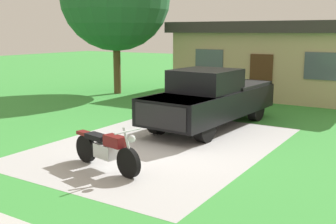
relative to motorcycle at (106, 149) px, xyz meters
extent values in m
plane|color=green|center=(-0.04, 2.38, -0.47)|extent=(80.00, 80.00, 0.00)
cube|color=#B4B4B4|center=(-0.04, 2.38, -0.47)|extent=(5.50, 7.68, 0.01)
cylinder|color=black|center=(0.74, -0.16, -0.14)|extent=(0.67, 0.25, 0.66)
cylinder|color=black|center=(-0.77, 0.16, -0.14)|extent=(0.67, 0.25, 0.66)
cube|color=silver|center=(-0.04, 0.01, -0.05)|extent=(0.60, 0.37, 0.32)
cube|color=maroon|center=(0.30, -0.06, 0.25)|extent=(0.56, 0.36, 0.24)
cube|color=black|center=(-0.33, 0.07, 0.23)|extent=(0.65, 0.40, 0.12)
cube|color=maroon|center=(-0.77, 0.16, 0.23)|extent=(0.51, 0.30, 0.08)
cylinder|color=silver|center=(0.74, -0.16, 0.23)|extent=(0.34, 0.13, 0.77)
cylinder|color=silver|center=(0.74, -0.16, 0.55)|extent=(0.18, 0.69, 0.04)
sphere|color=silver|center=(0.86, -0.18, 0.41)|extent=(0.16, 0.16, 0.16)
cylinder|color=black|center=(0.80, 3.28, -0.05)|extent=(0.35, 0.86, 0.84)
cylinder|color=black|center=(-0.84, 3.38, -0.05)|extent=(0.35, 0.86, 0.84)
cylinder|color=black|center=(1.01, 6.77, -0.05)|extent=(0.35, 0.86, 0.84)
cylinder|color=black|center=(-0.63, 6.87, -0.05)|extent=(0.35, 0.86, 0.84)
cube|color=black|center=(0.09, 5.13, 0.33)|extent=(2.33, 5.71, 0.80)
cube|color=black|center=(-0.02, 3.28, 0.63)|extent=(2.01, 2.01, 0.20)
cube|color=black|center=(0.06, 4.73, 1.08)|extent=(1.91, 2.00, 0.70)
cube|color=#3F4C56|center=(0.02, 3.93, 0.98)|extent=(1.71, 0.26, 0.60)
cube|color=black|center=(0.18, 6.67, 0.58)|extent=(2.04, 2.51, 0.50)
cube|color=black|center=(-0.08, 2.35, 0.33)|extent=(1.70, 0.20, 0.64)
cylinder|color=brown|center=(-7.17, 9.26, 0.98)|extent=(0.36, 0.36, 2.91)
cube|color=tan|center=(-0.16, 13.00, 1.03)|extent=(9.00, 5.00, 3.00)
cube|color=#383333|center=(-0.16, 13.00, 2.78)|extent=(9.60, 5.60, 0.50)
cube|color=#4C2D19|center=(-0.16, 10.47, 0.58)|extent=(1.00, 0.08, 2.10)
cube|color=#4C5966|center=(-2.68, 10.47, 1.23)|extent=(1.40, 0.06, 1.10)
cube|color=#4C5966|center=(2.36, 10.47, 1.23)|extent=(1.40, 0.06, 1.10)
camera|label=1|loc=(5.90, -6.80, 2.60)|focal=44.05mm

